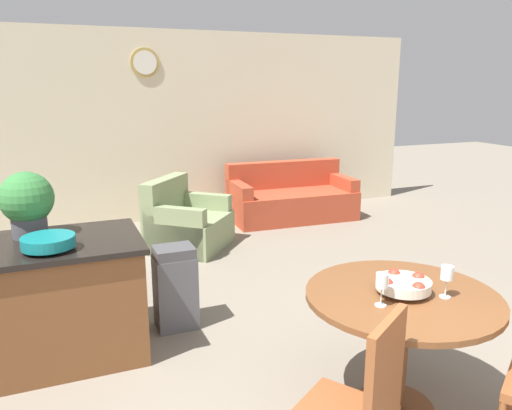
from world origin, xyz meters
name	(u,v)px	position (x,y,z in m)	size (l,w,h in m)	color
wall_back	(166,127)	(0.00, 6.12, 1.35)	(8.00, 0.09, 2.70)	beige
dining_table	(401,321)	(0.28, 1.12, 0.60)	(1.13, 1.13, 0.78)	brown
dining_chair_near_left	(359,405)	(-0.34, 0.61, 0.54)	(0.58, 0.58, 1.00)	brown
fruit_bowl	(404,284)	(0.29, 1.12, 0.84)	(0.32, 0.32, 0.11)	silver
wine_glass_left	(382,282)	(0.07, 1.03, 0.92)	(0.07, 0.07, 0.19)	silver
wine_glass_right	(447,274)	(0.48, 0.99, 0.92)	(0.07, 0.07, 0.19)	silver
kitchen_island	(60,299)	(-1.58, 2.58, 0.45)	(1.19, 0.86, 0.89)	brown
teal_bowl	(48,242)	(-1.62, 2.39, 0.95)	(0.35, 0.35, 0.10)	#147A7F
potted_plant	(27,202)	(-1.74, 2.77, 1.15)	(0.38, 0.38, 0.48)	#4C4C51
trash_bin	(175,288)	(-0.71, 2.71, 0.34)	(0.33, 0.27, 0.69)	#56565B
couch	(291,200)	(1.68, 5.44, 0.28)	(1.84, 0.95, 0.82)	#B24228
armchair	(186,225)	(-0.10, 4.70, 0.29)	(1.21, 1.22, 0.85)	gray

